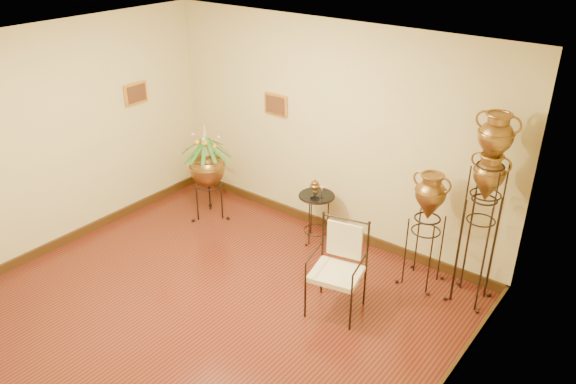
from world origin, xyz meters
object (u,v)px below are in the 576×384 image
Objects in this scene: amphora_mid at (479,229)px; side_table at (316,216)px; planter_urn at (207,165)px; armchair at (336,270)px; amphora_tall at (483,210)px.

side_table is at bearing 179.98° from amphora_mid.
planter_urn reaches higher than armchair.
amphora_tall is 2.12× the size of armchair.
planter_urn is 1.67m from side_table.
armchair is 1.50m from side_table.
amphora_tall is 2.23m from side_table.
amphora_mid is at bearing 0.00° from amphora_tall.
amphora_tall is 1.65m from armchair.
planter_urn is at bearing -173.85° from amphora_mid.
side_table is (-2.09, 0.00, -0.79)m from amphora_tall.
amphora_tall reaches higher than side_table.
amphora_mid is 3.67m from planter_urn.
side_table is (-1.02, 1.09, -0.18)m from armchair.
amphora_tall is 3.69m from planter_urn.
amphora_mid is at bearing -0.02° from side_table.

